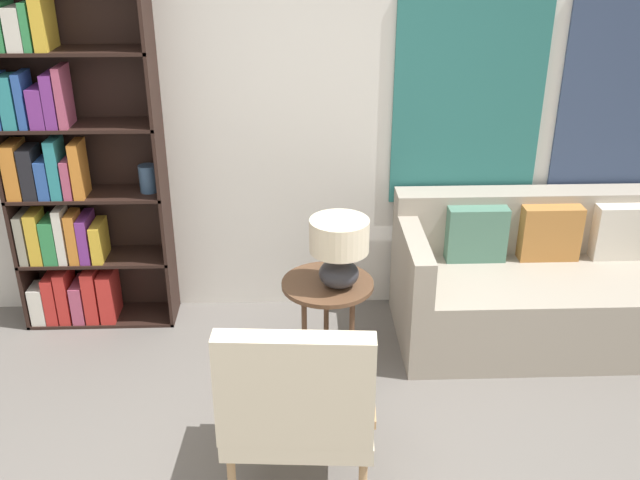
{
  "coord_description": "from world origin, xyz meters",
  "views": [
    {
      "loc": [
        0.02,
        -2.17,
        2.4
      ],
      "look_at": [
        0.13,
        1.05,
        0.9
      ],
      "focal_mm": 40.0,
      "sensor_mm": 36.0,
      "label": 1
    }
  ],
  "objects_px": {
    "armchair": "(299,400)",
    "side_table": "(328,292)",
    "table_lamp": "(339,247)",
    "bookshelf": "(65,178)",
    "couch": "(550,285)"
  },
  "relations": [
    {
      "from": "armchair",
      "to": "side_table",
      "type": "relative_size",
      "value": 1.74
    },
    {
      "from": "bookshelf",
      "to": "table_lamp",
      "type": "height_order",
      "value": "bookshelf"
    },
    {
      "from": "armchair",
      "to": "table_lamp",
      "type": "distance_m",
      "value": 1.03
    },
    {
      "from": "armchair",
      "to": "side_table",
      "type": "distance_m",
      "value": 1.04
    },
    {
      "from": "couch",
      "to": "armchair",
      "type": "bearing_deg",
      "value": -138.88
    },
    {
      "from": "armchair",
      "to": "table_lamp",
      "type": "relative_size",
      "value": 2.44
    },
    {
      "from": "armchair",
      "to": "side_table",
      "type": "bearing_deg",
      "value": 80.6
    },
    {
      "from": "bookshelf",
      "to": "table_lamp",
      "type": "distance_m",
      "value": 1.71
    },
    {
      "from": "bookshelf",
      "to": "side_table",
      "type": "height_order",
      "value": "bookshelf"
    },
    {
      "from": "armchair",
      "to": "bookshelf",
      "type": "bearing_deg",
      "value": 130.18
    },
    {
      "from": "armchair",
      "to": "couch",
      "type": "distance_m",
      "value": 2.05
    },
    {
      "from": "bookshelf",
      "to": "armchair",
      "type": "distance_m",
      "value": 2.14
    },
    {
      "from": "bookshelf",
      "to": "side_table",
      "type": "relative_size",
      "value": 3.9
    },
    {
      "from": "couch",
      "to": "side_table",
      "type": "bearing_deg",
      "value": -166.8
    },
    {
      "from": "couch",
      "to": "bookshelf",
      "type": "bearing_deg",
      "value": 174.83
    }
  ]
}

